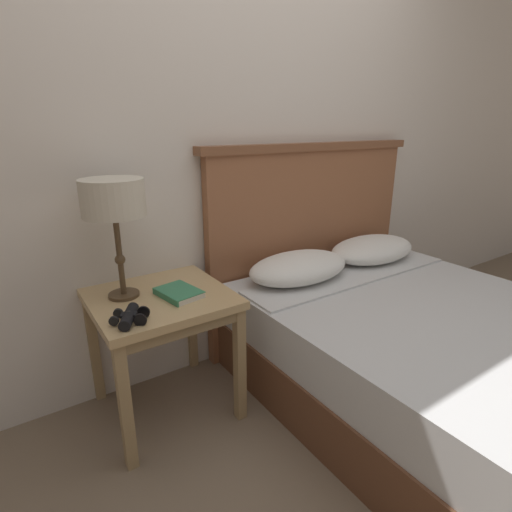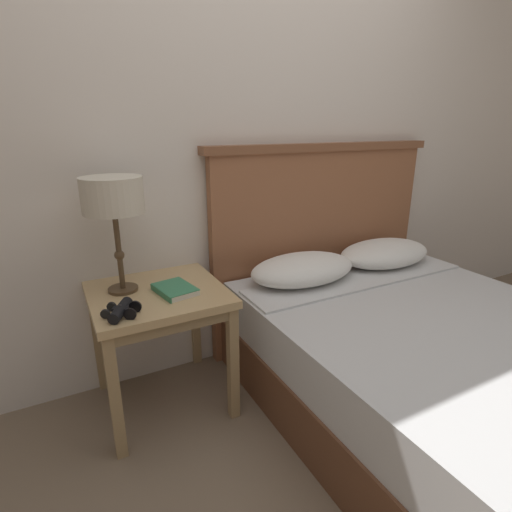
{
  "view_description": "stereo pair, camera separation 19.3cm",
  "coord_description": "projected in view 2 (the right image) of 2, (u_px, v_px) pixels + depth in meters",
  "views": [
    {
      "loc": [
        -1.08,
        -0.89,
        1.3
      ],
      "look_at": [
        -0.06,
        0.64,
        0.69
      ],
      "focal_mm": 28.0,
      "sensor_mm": 36.0,
      "label": 1
    },
    {
      "loc": [
        -0.91,
        -0.99,
        1.3
      ],
      "look_at": [
        -0.06,
        0.64,
        0.69
      ],
      "focal_mm": 28.0,
      "sensor_mm": 36.0,
      "label": 2
    }
  ],
  "objects": [
    {
      "name": "ground_plane",
      "position": [
        340.0,
        457.0,
        1.64
      ],
      "size": [
        20.0,
        20.0,
        0.0
      ],
      "primitive_type": "plane",
      "color": "#7A6651",
      "rests_on": "ground"
    },
    {
      "name": "wall_back",
      "position": [
        235.0,
        124.0,
        2.05
      ],
      "size": [
        8.0,
        0.06,
        2.6
      ],
      "color": "silver",
      "rests_on": "ground_plane"
    },
    {
      "name": "table_lamp",
      "position": [
        113.0,
        199.0,
        1.66
      ],
      "size": [
        0.25,
        0.25,
        0.5
      ],
      "color": "#4C3823",
      "rests_on": "nightstand"
    },
    {
      "name": "bed",
      "position": [
        437.0,
        362.0,
        1.79
      ],
      "size": [
        1.5,
        2.03,
        1.2
      ],
      "color": "brown",
      "rests_on": "ground_plane"
    },
    {
      "name": "binoculars_pair",
      "position": [
        121.0,
        310.0,
        1.55
      ],
      "size": [
        0.16,
        0.16,
        0.05
      ],
      "color": "black",
      "rests_on": "nightstand"
    },
    {
      "name": "nightstand",
      "position": [
        158.0,
        306.0,
        1.82
      ],
      "size": [
        0.58,
        0.58,
        0.59
      ],
      "color": "tan",
      "rests_on": "ground_plane"
    },
    {
      "name": "book_on_nightstand",
      "position": [
        175.0,
        290.0,
        1.76
      ],
      "size": [
        0.18,
        0.22,
        0.03
      ],
      "color": "silver",
      "rests_on": "nightstand"
    }
  ]
}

